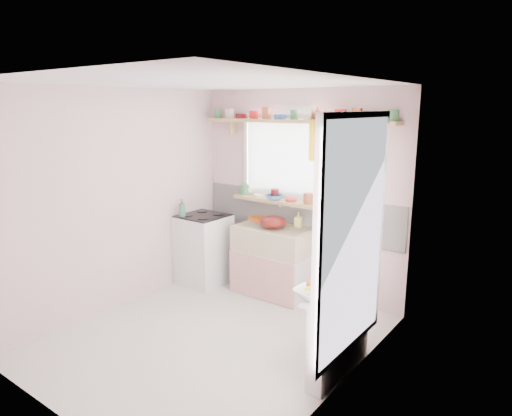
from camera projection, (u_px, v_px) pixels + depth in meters
The scene contains 19 objects.
room at pixel (316, 199), 4.62m from camera, with size 3.20×3.20×3.20m.
sink_unit at pixel (274, 260), 5.63m from camera, with size 0.95×0.65×1.11m.
cooker at pixel (204, 249), 5.99m from camera, with size 0.58×0.58×0.93m.
radiator_ledge at pixel (340, 330), 3.94m from camera, with size 0.22×0.95×0.78m.
windowsill at pixel (283, 202), 5.63m from camera, with size 1.40×0.22×0.04m, color tan.
pine_shelf at pixel (294, 121), 5.32m from camera, with size 2.52×0.24×0.04m, color tan.
shelf_crockery at pixel (293, 115), 5.31m from camera, with size 2.47×0.11×0.12m.
sill_crockery at pixel (279, 195), 5.64m from camera, with size 1.35×0.11×0.12m.
dish_tray at pixel (265, 219), 5.87m from camera, with size 0.37×0.28×0.04m, color orange.
colander at pixel (273, 222), 5.51m from camera, with size 0.33×0.33×0.15m, color #5C120F.
jade_plant at pixel (353, 248), 4.17m from camera, with size 0.45×0.39×0.50m, color #2C6E2C.
fruit_bowl at pixel (315, 294), 3.67m from camera, with size 0.32×0.32×0.08m, color silver.
herb_pot at pixel (318, 292), 3.52m from camera, with size 0.12×0.08×0.22m, color #2F712D.
soap_bottle_sink at pixel (298, 219), 5.56m from camera, with size 0.08×0.08×0.18m, color #DBD661.
sill_cup at pixel (250, 191), 5.98m from camera, with size 0.11×0.11×0.09m, color white.
sill_bowl at pixel (274, 197), 5.62m from camera, with size 0.21×0.21×0.06m, color #3878B9.
shelf_vase at pixel (318, 113), 5.18m from camera, with size 0.14×0.14×0.14m, color #AF4536.
cooker_bottle at pixel (182, 208), 5.78m from camera, with size 0.09×0.09×0.23m, color #39724C.
fruit at pixel (316, 286), 3.66m from camera, with size 0.20×0.14×0.10m.
Camera 1 is at (2.88, -3.13, 2.28)m, focal length 32.00 mm.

